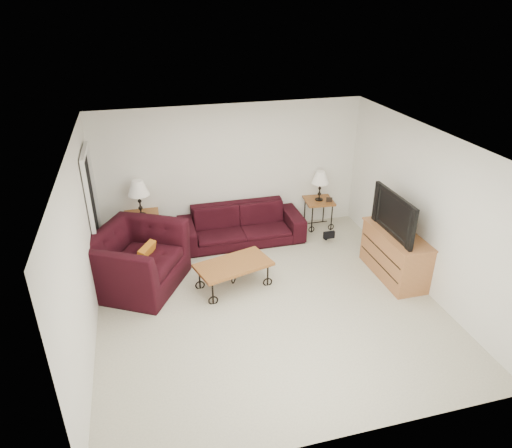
{
  "coord_description": "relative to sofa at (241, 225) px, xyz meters",
  "views": [
    {
      "loc": [
        -1.64,
        -5.5,
        4.21
      ],
      "look_at": [
        0.0,
        0.7,
        1.0
      ],
      "focal_mm": 32.24,
      "sensor_mm": 36.0,
      "label": 1
    }
  ],
  "objects": [
    {
      "name": "wall_front",
      "position": [
        -0.06,
        -4.52,
        0.91
      ],
      "size": [
        5.0,
        0.02,
        2.5
      ],
      "primitive_type": "cube",
      "color": "white",
      "rests_on": "ground"
    },
    {
      "name": "throw_pillow",
      "position": [
        -1.78,
        -1.08,
        0.18
      ],
      "size": [
        0.31,
        0.42,
        0.43
      ],
      "primitive_type": "cube",
      "rotation": [
        0.0,
        0.0,
        1.05
      ],
      "color": "#C06B18",
      "rests_on": "armchair"
    },
    {
      "name": "armchair",
      "position": [
        -1.93,
        -1.03,
        0.13
      ],
      "size": [
        1.81,
        1.88,
        0.94
      ],
      "primitive_type": "imported",
      "rotation": [
        0.0,
        0.0,
        1.05
      ],
      "color": "black",
      "rests_on": "ground"
    },
    {
      "name": "photo_frame_right",
      "position": [
        1.77,
        0.03,
        0.3
      ],
      "size": [
        0.12,
        0.05,
        0.1
      ],
      "primitive_type": "cube",
      "rotation": [
        0.0,
        0.0,
        -0.31
      ],
      "color": "black",
      "rests_on": "side_table_right"
    },
    {
      "name": "lamp_right",
      "position": [
        1.62,
        0.18,
        0.55
      ],
      "size": [
        0.37,
        0.37,
        0.59
      ],
      "primitive_type": null,
      "rotation": [
        0.0,
        0.0,
        -0.1
      ],
      "color": "black",
      "rests_on": "side_table_right"
    },
    {
      "name": "wall_right",
      "position": [
        2.44,
        -2.02,
        0.91
      ],
      "size": [
        0.02,
        5.0,
        2.5
      ],
      "primitive_type": "cube",
      "color": "white",
      "rests_on": "ground"
    },
    {
      "name": "side_table_right",
      "position": [
        1.62,
        0.18,
        -0.04
      ],
      "size": [
        0.59,
        0.59,
        0.59
      ],
      "primitive_type": "cube",
      "rotation": [
        0.0,
        0.0,
        -0.1
      ],
      "color": "#995F27",
      "rests_on": "ground"
    },
    {
      "name": "side_table_left",
      "position": [
        -1.79,
        0.18,
        -0.0
      ],
      "size": [
        0.62,
        0.62,
        0.67
      ],
      "primitive_type": "cube",
      "rotation": [
        0.0,
        0.0,
        -0.01
      ],
      "color": "#995F27",
      "rests_on": "ground"
    },
    {
      "name": "sofa",
      "position": [
        0.0,
        0.0,
        0.0
      ],
      "size": [
        2.31,
        0.9,
        0.68
      ],
      "primitive_type": "imported",
      "color": "black",
      "rests_on": "ground"
    },
    {
      "name": "ceiling",
      "position": [
        -0.06,
        -2.02,
        2.16
      ],
      "size": [
        5.0,
        5.0,
        0.0
      ],
      "primitive_type": "plane",
      "color": "white",
      "rests_on": "wall_back"
    },
    {
      "name": "wall_back",
      "position": [
        -0.06,
        0.48,
        0.91
      ],
      "size": [
        5.0,
        0.02,
        2.5
      ],
      "primitive_type": "cube",
      "color": "white",
      "rests_on": "ground"
    },
    {
      "name": "backpack",
      "position": [
        1.57,
        -0.4,
        -0.12
      ],
      "size": [
        0.38,
        0.32,
        0.43
      ],
      "primitive_type": "ellipsoid",
      "rotation": [
        0.0,
        0.0,
        -0.22
      ],
      "color": "black",
      "rests_on": "ground"
    },
    {
      "name": "ground",
      "position": [
        -0.06,
        -2.02,
        -0.34
      ],
      "size": [
        5.0,
        5.0,
        0.0
      ],
      "primitive_type": "plane",
      "color": "beige",
      "rests_on": "ground"
    },
    {
      "name": "television",
      "position": [
        2.15,
        -1.81,
        0.8
      ],
      "size": [
        0.16,
        1.18,
        0.68
      ],
      "primitive_type": "imported",
      "rotation": [
        0.0,
        0.0,
        -1.57
      ],
      "color": "black",
      "rests_on": "tv_stand"
    },
    {
      "name": "wall_left",
      "position": [
        -2.56,
        -2.02,
        0.91
      ],
      "size": [
        0.02,
        5.0,
        2.5
      ],
      "primitive_type": "cube",
      "color": "white",
      "rests_on": "ground"
    },
    {
      "name": "photo_frame_left",
      "position": [
        -1.94,
        0.03,
        0.39
      ],
      "size": [
        0.13,
        0.04,
        0.11
      ],
      "primitive_type": "cube",
      "rotation": [
        0.0,
        0.0,
        0.16
      ],
      "color": "black",
      "rests_on": "side_table_left"
    },
    {
      "name": "tv_stand",
      "position": [
        2.17,
        -1.81,
        0.06
      ],
      "size": [
        0.55,
        1.32,
        0.79
      ],
      "primitive_type": "cube",
      "color": "#C07947",
      "rests_on": "ground"
    },
    {
      "name": "doorway",
      "position": [
        -2.53,
        -0.37,
        0.68
      ],
      "size": [
        0.08,
        0.94,
        2.04
      ],
      "primitive_type": "cube",
      "color": "black",
      "rests_on": "ground"
    },
    {
      "name": "coffee_table",
      "position": [
        -0.47,
        -1.48,
        -0.12
      ],
      "size": [
        1.29,
        0.92,
        0.43
      ],
      "primitive_type": "cube",
      "rotation": [
        0.0,
        0.0,
        0.28
      ],
      "color": "#995F27",
      "rests_on": "ground"
    },
    {
      "name": "lamp_left",
      "position": [
        -1.79,
        0.18,
        0.66
      ],
      "size": [
        0.38,
        0.38,
        0.67
      ],
      "primitive_type": null,
      "rotation": [
        0.0,
        0.0,
        -0.01
      ],
      "color": "black",
      "rests_on": "side_table_left"
    }
  ]
}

